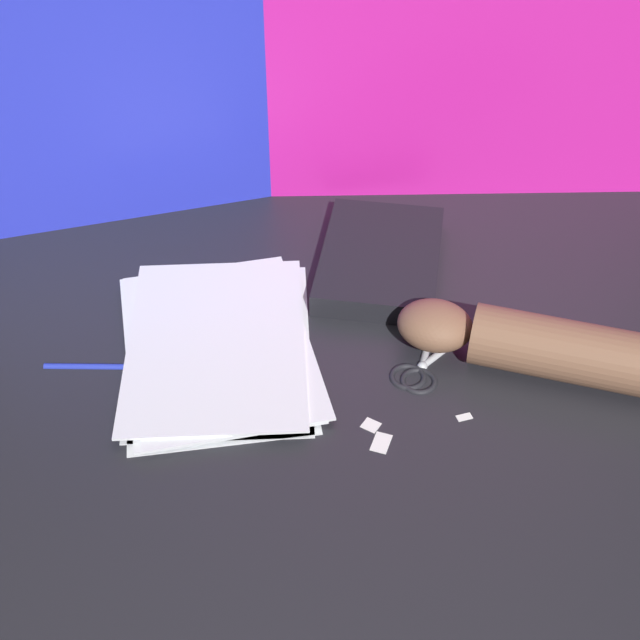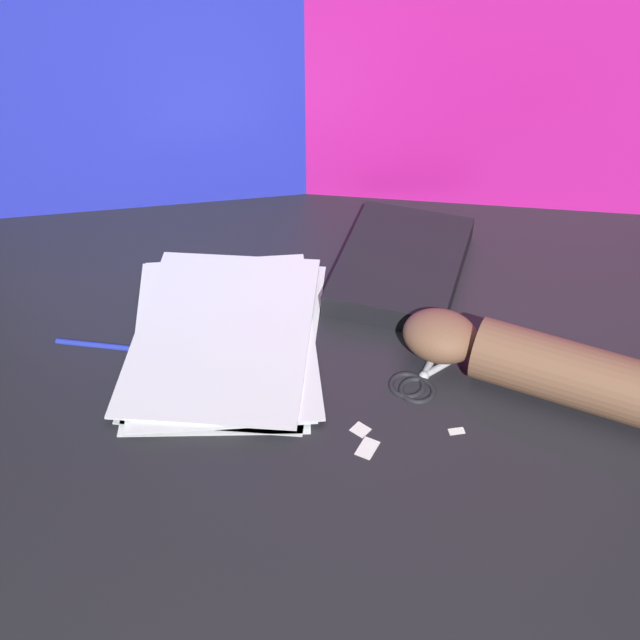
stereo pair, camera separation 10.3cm
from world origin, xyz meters
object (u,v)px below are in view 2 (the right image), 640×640
object	(u,v)px
paper_stack	(222,336)
hand_forearm	(538,364)
book_closed	(398,265)
scissors	(422,372)

from	to	relation	value
paper_stack	hand_forearm	world-z (taller)	hand_forearm
book_closed	scissors	size ratio (longest dim) A/B	1.79
hand_forearm	scissors	bearing A→B (deg)	170.70
paper_stack	scissors	world-z (taller)	paper_stack
book_closed	scissors	xyz separation A→B (m)	(0.02, -0.19, -0.01)
paper_stack	scissors	distance (m)	0.25
paper_stack	book_closed	bearing A→B (deg)	30.48
scissors	paper_stack	bearing A→B (deg)	165.56
paper_stack	book_closed	size ratio (longest dim) A/B	1.25
paper_stack	book_closed	xyz separation A→B (m)	(0.23, 0.13, 0.01)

